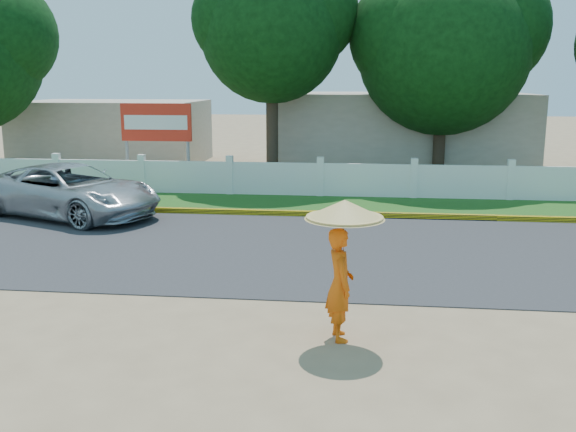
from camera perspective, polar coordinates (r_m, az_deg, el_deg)
The scene contains 11 objects.
ground at distance 10.27m, azimuth -1.30°, elevation -9.46°, with size 120.00×120.00×0.00m, color #9E8460.
road at distance 14.52m, azimuth 1.13°, elevation -2.93°, with size 60.00×7.00×0.02m, color #38383A.
grass_verge at distance 19.62m, azimuth 2.59°, elevation 1.03°, with size 60.00×3.50×0.03m, color #2D601E.
curb at distance 17.94m, azimuth 2.21°, elevation 0.20°, with size 40.00×0.18×0.16m, color yellow.
fence at distance 20.95m, azimuth 2.89°, elevation 3.22°, with size 40.00×0.10×1.10m, color silver.
building_near at distance 27.60m, azimuth 10.13°, elevation 7.38°, with size 10.00×6.00×3.20m, color #B7AD99.
building_far at distance 30.72m, azimuth -15.20°, elevation 7.24°, with size 8.00×5.00×2.80m, color #B7AD99.
vehicle at distance 18.77m, azimuth -18.78°, elevation 2.13°, with size 2.44×5.29×1.47m, color #A8ACB0.
monk_with_parasol at distance 9.27m, azimuth 4.83°, elevation -2.98°, with size 1.15×1.15×2.10m.
billboard at distance 22.95m, azimuth -11.63°, elevation 7.76°, with size 2.50×0.13×2.95m.
tree_row at distance 24.15m, azimuth 14.93°, elevation 14.53°, with size 35.46×7.57×8.74m.
Camera 1 is at (1.32, -9.46, 3.77)m, focal length 40.00 mm.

